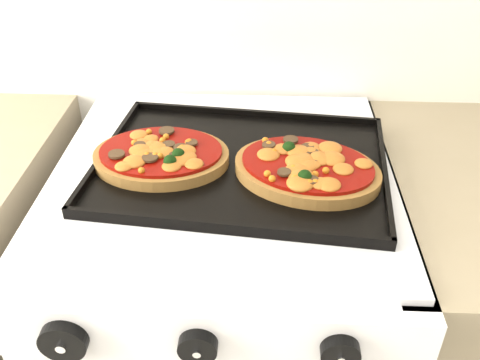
{
  "coord_description": "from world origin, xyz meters",
  "views": [
    {
      "loc": [
        0.12,
        0.93,
        1.42
      ],
      "look_at": [
        0.08,
        1.65,
        0.92
      ],
      "focal_mm": 40.0,
      "sensor_mm": 36.0,
      "label": 1
    }
  ],
  "objects_px": {
    "stove": "(227,339)",
    "pizza_right": "(307,167)",
    "baking_tray": "(241,163)",
    "pizza_left": "(161,154)"
  },
  "relations": [
    {
      "from": "stove",
      "to": "pizza_right",
      "type": "relative_size",
      "value": 3.73
    },
    {
      "from": "pizza_left",
      "to": "pizza_right",
      "type": "bearing_deg",
      "value": -7.11
    },
    {
      "from": "pizza_right",
      "to": "pizza_left",
      "type": "bearing_deg",
      "value": 172.89
    },
    {
      "from": "stove",
      "to": "pizza_right",
      "type": "distance_m",
      "value": 0.5
    },
    {
      "from": "stove",
      "to": "baking_tray",
      "type": "bearing_deg",
      "value": 5.98
    },
    {
      "from": "pizza_left",
      "to": "stove",
      "type": "bearing_deg",
      "value": -0.26
    },
    {
      "from": "stove",
      "to": "baking_tray",
      "type": "relative_size",
      "value": 1.86
    },
    {
      "from": "baking_tray",
      "to": "pizza_right",
      "type": "relative_size",
      "value": 2.01
    },
    {
      "from": "baking_tray",
      "to": "pizza_right",
      "type": "height_order",
      "value": "pizza_right"
    },
    {
      "from": "baking_tray",
      "to": "pizza_right",
      "type": "bearing_deg",
      "value": -11.17
    }
  ]
}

